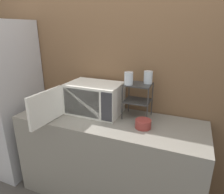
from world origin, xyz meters
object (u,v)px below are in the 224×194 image
Objects in this scene: microwave at (92,99)px; dish_rack at (138,94)px; glass_back_right at (148,77)px; glass_front_left at (129,78)px; bowl at (143,124)px; refrigerator at (6,100)px.

microwave is 0.47m from dish_rack.
microwave is 6.59× the size of glass_back_right.
microwave is at bearing -177.62° from glass_front_left.
glass_back_right reaches higher than dish_rack.
dish_rack is 0.19m from glass_front_left.
bowl is 0.08× the size of refrigerator.
glass_front_left and glass_back_right have the same top height.
glass_front_left reaches higher than dish_rack.
glass_front_left is 0.44m from bowl.
microwave is 1.16m from refrigerator.
glass_front_left is 1.58m from refrigerator.
bowl is at bearing -82.38° from glass_back_right.
glass_front_left is (0.38, 0.02, 0.25)m from microwave.
microwave is at bearing 167.76° from bowl.
dish_rack is (0.46, 0.08, 0.09)m from microwave.
bowl is 1.72m from refrigerator.
refrigerator is (-1.52, -0.11, -0.39)m from glass_front_left.
bowl is (0.57, -0.12, -0.12)m from microwave.
glass_back_right is at bearing 34.50° from dish_rack.
bowl is (0.03, -0.25, -0.37)m from glass_back_right.
microwave is 2.26× the size of dish_rack.
glass_front_left reaches higher than microwave.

